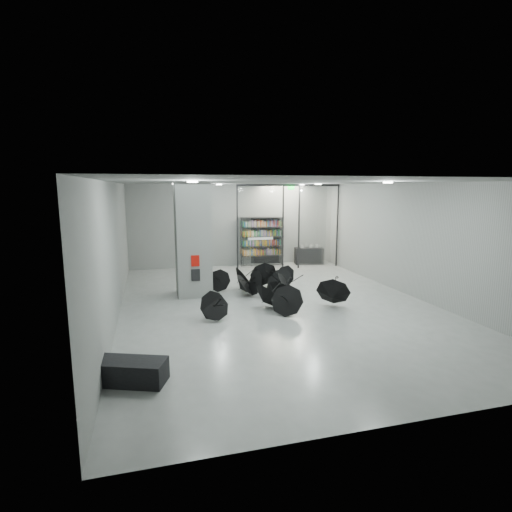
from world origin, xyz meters
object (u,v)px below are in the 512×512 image
object	(u,v)px
bench	(129,371)
shop_counter	(309,256)
column	(193,240)
bookshelf	(262,241)
umbrella_cluster	(268,291)

from	to	relation	value
bench	shop_counter	xyz separation A→B (m)	(8.29, 10.67, 0.19)
column	bookshelf	xyz separation A→B (m)	(3.92, 4.75, -0.80)
shop_counter	bench	bearing A→B (deg)	-116.59
column	bookshelf	distance (m)	6.21
bookshelf	umbrella_cluster	bearing A→B (deg)	-95.85
column	shop_counter	distance (m)	7.80
umbrella_cluster	bench	bearing A→B (deg)	-131.28
shop_counter	umbrella_cluster	world-z (taller)	umbrella_cluster
column	bookshelf	world-z (taller)	column
column	bench	bearing A→B (deg)	-107.50
bench	bookshelf	size ratio (longest dim) A/B	0.61
column	shop_counter	size ratio (longest dim) A/B	2.86
bookshelf	bench	bearing A→B (deg)	-109.79
bookshelf	umbrella_cluster	world-z (taller)	bookshelf
bench	shop_counter	size ratio (longest dim) A/B	1.04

